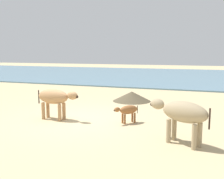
# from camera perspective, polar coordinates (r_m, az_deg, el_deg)

# --- Properties ---
(ground) EXTENTS (80.00, 80.00, 0.00)m
(ground) POSITION_cam_1_polar(r_m,az_deg,el_deg) (8.86, -7.57, -6.45)
(ground) COLOR tan
(sea_water) EXTENTS (60.00, 20.00, 0.08)m
(sea_water) POSITION_cam_1_polar(r_m,az_deg,el_deg) (25.93, 10.99, 3.11)
(sea_water) COLOR slate
(sea_water) RESTS_ON ground
(cow_adult_tan) EXTENTS (1.58, 0.53, 1.02)m
(cow_adult_tan) POSITION_cam_1_polar(r_m,az_deg,el_deg) (8.79, -12.52, -1.79)
(cow_adult_tan) COLOR tan
(cow_adult_tan) RESTS_ON ground
(calf_far_brown) EXTENTS (0.70, 0.76, 0.57)m
(calf_far_brown) POSITION_cam_1_polar(r_m,az_deg,el_deg) (8.20, 3.51, -4.62)
(calf_far_brown) COLOR brown
(calf_far_brown) RESTS_ON ground
(cow_second_adult_dun) EXTENTS (1.57, 0.99, 1.07)m
(cow_second_adult_dun) POSITION_cam_1_polar(r_m,az_deg,el_deg) (6.49, 15.19, -5.08)
(cow_second_adult_dun) COLOR tan
(cow_second_adult_dun) RESTS_ON ground
(debris_pile_0) EXTENTS (2.20, 2.20, 0.45)m
(debris_pile_0) POSITION_cam_1_polar(r_m,az_deg,el_deg) (11.99, 4.37, -1.50)
(debris_pile_0) COLOR brown
(debris_pile_0) RESTS_ON ground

